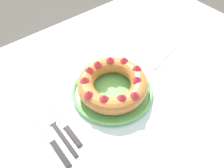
# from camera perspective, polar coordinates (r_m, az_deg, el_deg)

# --- Properties ---
(ground_plane) EXTENTS (8.00, 8.00, 0.00)m
(ground_plane) POSITION_cam_1_polar(r_m,az_deg,el_deg) (1.46, -0.22, -19.71)
(ground_plane) COLOR #4C4742
(dining_table) EXTENTS (1.58, 1.00, 0.73)m
(dining_table) POSITION_cam_1_polar(r_m,az_deg,el_deg) (0.88, -0.34, -4.85)
(dining_table) COLOR silver
(dining_table) RESTS_ON ground_plane
(serving_dish) EXTENTS (0.30, 0.30, 0.02)m
(serving_dish) POSITION_cam_1_polar(r_m,az_deg,el_deg) (0.81, 0.00, -1.80)
(serving_dish) COLOR #6BB760
(serving_dish) RESTS_ON dining_table
(bundt_cake) EXTENTS (0.25, 0.25, 0.08)m
(bundt_cake) POSITION_cam_1_polar(r_m,az_deg,el_deg) (0.77, -0.00, 0.10)
(bundt_cake) COLOR #C67538
(bundt_cake) RESTS_ON serving_dish
(fork) EXTENTS (0.02, 0.20, 0.01)m
(fork) POSITION_cam_1_polar(r_m,az_deg,el_deg) (0.75, -14.08, -11.43)
(fork) COLOR black
(fork) RESTS_ON dining_table
(serving_knife) EXTENTS (0.02, 0.22, 0.01)m
(serving_knife) POSITION_cam_1_polar(r_m,az_deg,el_deg) (0.73, -15.12, -14.49)
(serving_knife) COLOR black
(serving_knife) RESTS_ON dining_table
(cake_knife) EXTENTS (0.02, 0.19, 0.01)m
(cake_knife) POSITION_cam_1_polar(r_m,az_deg,el_deg) (0.74, -11.78, -11.06)
(cake_knife) COLOR black
(cake_knife) RESTS_ON dining_table
(napkin) EXTENTS (0.19, 0.15, 0.00)m
(napkin) POSITION_cam_1_polar(r_m,az_deg,el_deg) (0.98, 10.77, 7.96)
(napkin) COLOR beige
(napkin) RESTS_ON dining_table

